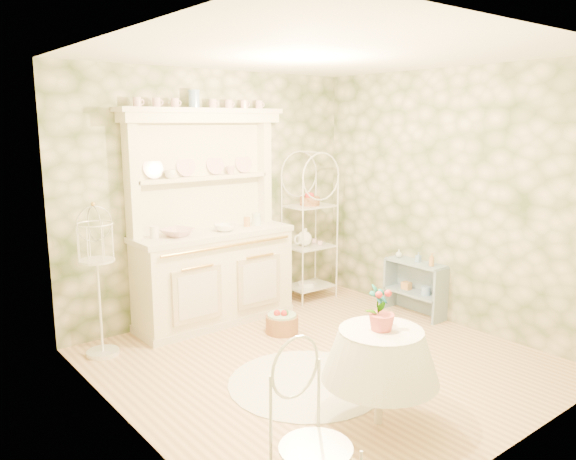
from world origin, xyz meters
TOP-DOWN VIEW (x-y plane):
  - floor at (0.00, 0.00)m, footprint 3.60×3.60m
  - ceiling at (0.00, 0.00)m, footprint 3.60×3.60m
  - wall_left at (-1.80, 0.00)m, footprint 3.60×3.60m
  - wall_right at (1.80, 0.00)m, footprint 3.60×3.60m
  - wall_back at (0.00, 1.80)m, footprint 3.60×3.60m
  - wall_front at (0.00, -1.80)m, footprint 3.60×3.60m
  - kitchen_dresser at (-0.20, 1.52)m, footprint 1.87×0.61m
  - bakers_rack at (1.16, 1.52)m, footprint 0.59×0.43m
  - side_shelf at (1.68, 0.31)m, footprint 0.28×0.72m
  - round_table at (-0.39, -1.03)m, footprint 0.81×0.81m
  - cafe_chair at (-1.43, -1.52)m, footprint 0.43×0.43m
  - birdcage_stand at (-1.50, 1.42)m, footprint 0.39×0.39m
  - floor_basket at (0.16, 0.80)m, footprint 0.35×0.35m
  - lace_rug at (-0.39, -0.23)m, footprint 1.39×1.39m
  - bowl_floral at (-0.63, 1.51)m, footprint 0.41×0.41m
  - bowl_white at (-0.11, 1.44)m, footprint 0.25×0.25m
  - cup_left at (-0.59, 1.68)m, footprint 0.14×0.14m
  - cup_right at (0.13, 1.68)m, footprint 0.13×0.13m
  - potted_geranium at (-0.40, -1.01)m, footprint 0.19×0.14m
  - bottle_amber at (1.65, 0.08)m, footprint 0.07×0.07m
  - bottle_blue at (1.68, 0.28)m, footprint 0.05×0.05m
  - bottle_glass at (1.68, 0.56)m, footprint 0.09×0.09m

SIDE VIEW (x-z plane):
  - floor at x=0.00m, z-range 0.00..0.00m
  - lace_rug at x=-0.39m, z-range 0.00..0.01m
  - floor_basket at x=0.16m, z-range 0.00..0.22m
  - side_shelf at x=1.68m, z-range 0.00..0.61m
  - round_table at x=-0.39m, z-range 0.00..0.69m
  - cafe_chair at x=-1.43m, z-range 0.00..0.87m
  - bottle_glass at x=1.68m, z-range 0.60..0.70m
  - bottle_blue at x=1.68m, z-range 0.60..0.71m
  - bottle_amber at x=1.65m, z-range 0.61..0.76m
  - birdcage_stand at x=-1.50m, z-range 0.00..1.54m
  - potted_geranium at x=-0.40m, z-range 0.69..1.01m
  - bakers_rack at x=1.16m, z-range 0.00..1.89m
  - bowl_floral at x=-0.63m, z-range 0.98..1.06m
  - bowl_white at x=-0.11m, z-range 0.98..1.05m
  - kitchen_dresser at x=-0.20m, z-range 0.00..2.29m
  - wall_left at x=-1.80m, z-range 1.35..1.35m
  - wall_right at x=1.80m, z-range 1.35..1.35m
  - wall_back at x=0.00m, z-range 1.35..1.35m
  - wall_front at x=0.00m, z-range 1.35..1.35m
  - cup_left at x=-0.59m, z-range 1.57..1.65m
  - cup_right at x=0.13m, z-range 1.56..1.66m
  - ceiling at x=0.00m, z-range 2.70..2.70m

